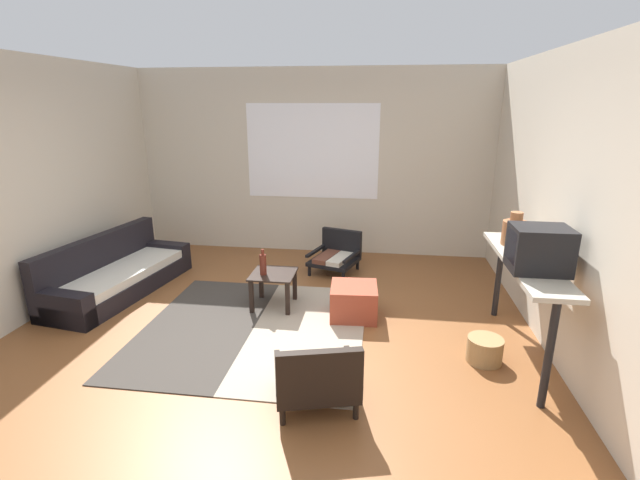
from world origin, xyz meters
TOP-DOWN VIEW (x-y plane):
  - ground_plane at (0.00, 0.00)m, footprint 7.80×7.80m
  - far_wall_with_window at (0.00, 3.06)m, footprint 5.60×0.13m
  - side_wall_right at (2.66, 0.30)m, footprint 0.12×6.60m
  - side_wall_left at (-2.66, 0.30)m, footprint 0.12×6.60m
  - area_rug at (-0.20, 0.37)m, footprint 2.23×2.30m
  - couch at (-2.10, 1.07)m, footprint 0.98×2.05m
  - coffee_table at (-0.12, 0.92)m, footprint 0.48×0.48m
  - armchair_by_window at (0.46, 2.15)m, footprint 0.72×0.73m
  - armchair_striped_foreground at (0.62, -0.77)m, footprint 0.74×0.71m
  - ottoman_orange at (0.79, 0.79)m, footprint 0.52×0.52m
  - console_shelf at (2.30, 0.25)m, footprint 0.38×1.69m
  - crt_television at (2.30, -0.03)m, footprint 0.44×0.36m
  - clay_vase at (2.30, 0.67)m, footprint 0.23×0.23m
  - glass_bottle at (-0.22, 0.87)m, footprint 0.07×0.07m
  - wicker_basket at (2.00, 0.06)m, footprint 0.31×0.31m

SIDE VIEW (x-z plane):
  - ground_plane at x=0.00m, z-range 0.00..0.00m
  - area_rug at x=-0.20m, z-range 0.00..0.01m
  - wicker_basket at x=2.00m, z-range 0.00..0.22m
  - ottoman_orange at x=0.79m, z-range 0.00..0.35m
  - couch at x=-2.10m, z-range -0.13..0.56m
  - armchair_by_window at x=0.46m, z-range -0.03..0.51m
  - armchair_striped_foreground at x=0.62m, z-range -0.04..0.54m
  - coffee_table at x=-0.12m, z-range 0.11..0.51m
  - glass_bottle at x=-0.22m, z-range 0.38..0.67m
  - console_shelf at x=2.30m, z-range 0.35..1.26m
  - clay_vase at x=2.30m, z-range 0.88..1.20m
  - crt_television at x=2.30m, z-range 0.91..1.28m
  - side_wall_right at x=2.66m, z-range 0.00..2.70m
  - side_wall_left at x=-2.66m, z-range 0.00..2.70m
  - far_wall_with_window at x=0.00m, z-range 0.00..2.70m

